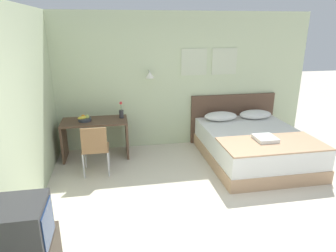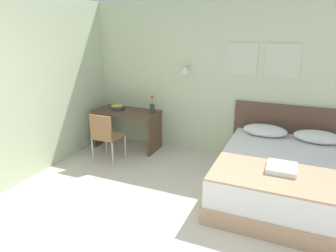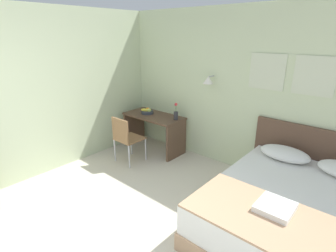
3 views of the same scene
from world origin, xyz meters
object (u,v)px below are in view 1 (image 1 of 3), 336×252
at_px(desk, 95,131).
at_px(fruit_bowl, 84,119).
at_px(throw_blanket, 272,144).
at_px(folded_towel_near_foot, 265,138).
at_px(bed, 254,147).
at_px(pillow_right, 255,114).
at_px(pillow_left, 221,116).
at_px(television, 19,227).
at_px(flower_vase, 121,112).
at_px(desk_chair, 95,146).
at_px(headboard, 232,118).

xyz_separation_m(desk, fruit_bowl, (-0.17, -0.00, 0.26)).
height_order(throw_blanket, folded_towel_near_foot, folded_towel_near_foot).
height_order(bed, folded_towel_near_foot, folded_towel_near_foot).
distance_m(pillow_right, desk, 3.23).
height_order(pillow_left, folded_towel_near_foot, pillow_left).
distance_m(desk, fruit_bowl, 0.31).
bearing_deg(pillow_right, pillow_left, 180.00).
distance_m(fruit_bowl, television, 3.13).
xyz_separation_m(bed, pillow_left, (-0.38, 0.79, 0.37)).
distance_m(pillow_right, television, 4.88).
bearing_deg(desk, flower_vase, 8.42).
bearing_deg(desk_chair, headboard, 21.50).
bearing_deg(pillow_left, fruit_bowl, -178.50).
xyz_separation_m(throw_blanket, desk_chair, (-2.82, 0.57, -0.07)).
bearing_deg(pillow_right, fruit_bowl, -178.83).
bearing_deg(flower_vase, desk, -171.58).
relative_size(pillow_left, flower_vase, 2.11).
bearing_deg(headboard, pillow_right, -37.42).
relative_size(headboard, television, 3.83).
height_order(headboard, folded_towel_near_foot, headboard).
xyz_separation_m(bed, headboard, (0.00, 1.07, 0.23)).
bearing_deg(throw_blanket, folded_towel_near_foot, 109.48).
bearing_deg(television, desk, 81.51).
bearing_deg(pillow_left, headboard, 37.42).
distance_m(throw_blanket, desk, 3.14).
relative_size(bed, desk, 1.75).
bearing_deg(throw_blanket, headboard, 90.00).
relative_size(pillow_left, desk_chair, 0.78).
xyz_separation_m(headboard, throw_blanket, (0.00, -1.68, 0.07)).
bearing_deg(pillow_right, headboard, 142.58).
bearing_deg(folded_towel_near_foot, headboard, 88.07).
bearing_deg(desk, fruit_bowl, -178.86).
distance_m(desk, flower_vase, 0.60).
xyz_separation_m(pillow_left, desk_chair, (-2.45, -0.82, -0.14)).
distance_m(desk, desk_chair, 0.76).
bearing_deg(headboard, bed, -90.00).
relative_size(folded_towel_near_foot, desk_chair, 0.41).
bearing_deg(headboard, desk, -172.94).
relative_size(desk_chair, flower_vase, 2.71).
xyz_separation_m(pillow_right, desk, (-3.23, -0.07, -0.14)).
xyz_separation_m(bed, desk_chair, (-2.82, -0.04, 0.23)).
bearing_deg(flower_vase, folded_towel_near_foot, -28.63).
relative_size(pillow_right, desk_chair, 0.78).
height_order(bed, pillow_left, pillow_left).
distance_m(desk_chair, television, 2.43).
distance_m(headboard, fruit_bowl, 3.06).
relative_size(desk, fruit_bowl, 4.86).
bearing_deg(bed, television, -144.11).
bearing_deg(bed, pillow_right, 64.53).
relative_size(pillow_left, desk, 0.56).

